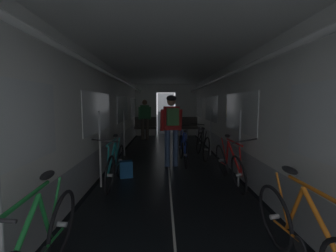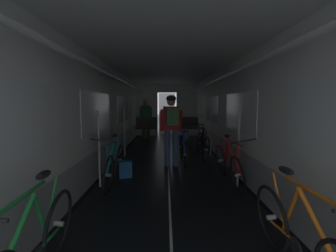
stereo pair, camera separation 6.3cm
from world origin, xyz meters
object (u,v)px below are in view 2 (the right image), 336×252
object	(u,v)px
person_cyclist_aisle	(171,123)
bench_seat_far_right	(188,126)
bicycle_teal	(114,164)
bicycle_black	(202,144)
bicycle_green	(32,251)
bicycle_orange	(301,241)
bicycle_blue_in_aisle	(183,149)
bicycle_red	(228,164)
person_standing_near_bench	(146,117)
bench_seat_far_left	(147,126)
backpack_on_floor	(125,169)

from	to	relation	value
person_cyclist_aisle	bench_seat_far_right	bearing A→B (deg)	79.83
bicycle_teal	bicycle_black	bearing A→B (deg)	46.70
bicycle_green	bicycle_orange	distance (m)	2.19
bicycle_black	bench_seat_far_right	bearing A→B (deg)	91.23
bicycle_blue_in_aisle	bicycle_red	bearing A→B (deg)	-63.90
bicycle_green	bicycle_blue_in_aisle	size ratio (longest dim) A/B	1.00
bicycle_teal	person_standing_near_bench	bearing A→B (deg)	88.53
bicycle_red	bicycle_orange	xyz separation A→B (m)	(-0.05, -2.48, 0.00)
bicycle_green	person_standing_near_bench	bearing A→B (deg)	88.52
bicycle_teal	person_cyclist_aisle	bearing A→B (deg)	47.89
bench_seat_far_left	bicycle_black	world-z (taller)	same
backpack_on_floor	bicycle_red	bearing A→B (deg)	-11.93
bicycle_orange	bicycle_black	bearing A→B (deg)	91.27
bicycle_red	bicycle_orange	world-z (taller)	bicycle_red
bench_seat_far_right	person_cyclist_aisle	distance (m)	4.68
person_standing_near_bench	backpack_on_floor	world-z (taller)	person_standing_near_bench
bicycle_green	backpack_on_floor	xyz separation A→B (m)	(0.21, 3.02, -0.21)
person_cyclist_aisle	bicycle_blue_in_aisle	world-z (taller)	person_cyclist_aisle
person_standing_near_bench	bicycle_black	bearing A→B (deg)	-60.38
bicycle_green	bicycle_orange	bearing A→B (deg)	2.98
bicycle_teal	person_standing_near_bench	size ratio (longest dim) A/B	1.00
bicycle_orange	person_cyclist_aisle	bearing A→B (deg)	105.07
bicycle_teal	bicycle_blue_in_aisle	size ratio (longest dim) A/B	1.00
bicycle_green	bicycle_blue_in_aisle	distance (m)	4.37
bench_seat_far_left	backpack_on_floor	bearing A→B (deg)	-89.97
bench_seat_far_left	bench_seat_far_right	world-z (taller)	same
bench_seat_far_right	bicycle_teal	size ratio (longest dim) A/B	0.58
bicycle_green	person_standing_near_bench	world-z (taller)	person_standing_near_bench
bicycle_black	bicycle_teal	world-z (taller)	bicycle_black
bicycle_teal	backpack_on_floor	world-z (taller)	bicycle_teal
bench_seat_far_left	person_standing_near_bench	distance (m)	0.55
bicycle_teal	person_cyclist_aisle	world-z (taller)	person_cyclist_aisle
bench_seat_far_left	bicycle_black	distance (m)	4.13
bicycle_red	bicycle_blue_in_aisle	world-z (taller)	bicycle_red
bicycle_black	person_cyclist_aisle	world-z (taller)	person_cyclist_aisle
bench_seat_far_left	bicycle_blue_in_aisle	world-z (taller)	bench_seat_far_left
person_standing_near_bench	person_cyclist_aisle	bearing A→B (deg)	-76.96
bicycle_blue_in_aisle	person_standing_near_bench	size ratio (longest dim) A/B	1.00
bicycle_red	bicycle_black	world-z (taller)	bicycle_red
person_standing_near_bench	backpack_on_floor	distance (m)	5.10
bicycle_teal	person_cyclist_aisle	size ratio (longest dim) A/B	0.98
person_cyclist_aisle	backpack_on_floor	world-z (taller)	person_cyclist_aisle
bicycle_orange	bicycle_blue_in_aisle	bearing A→B (deg)	99.82
bench_seat_far_left	person_standing_near_bench	bearing A→B (deg)	-89.59
bicycle_blue_in_aisle	bench_seat_far_left	bearing A→B (deg)	106.63
bicycle_blue_in_aisle	bicycle_teal	bearing A→B (deg)	-133.62
bicycle_red	bicycle_teal	xyz separation A→B (m)	(-2.17, 0.02, 0.00)
person_cyclist_aisle	person_standing_near_bench	size ratio (longest dim) A/B	1.03
bicycle_black	bicycle_teal	xyz separation A→B (m)	(-2.02, -2.14, 0.00)
bench_seat_far_right	backpack_on_floor	distance (m)	5.71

